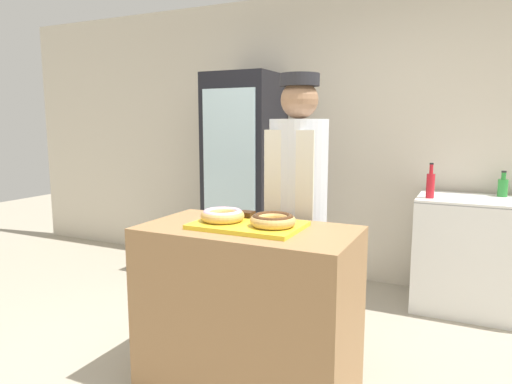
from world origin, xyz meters
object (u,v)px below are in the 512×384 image
(baker_person, at_px, (298,208))
(chest_freezer, at_px, (485,256))
(brownie_back_left, at_px, (247,214))
(brownie_back_right, at_px, (272,217))
(donut_chocolate_glaze, at_px, (273,220))
(beverage_fridge, at_px, (245,177))
(bottle_green, at_px, (503,187))
(donut_light_glaze, at_px, (223,215))
(bottle_red, at_px, (430,184))
(serving_tray, at_px, (248,225))

(baker_person, xyz_separation_m, chest_freezer, (1.13, 1.20, -0.50))
(brownie_back_left, relative_size, brownie_back_right, 1.00)
(brownie_back_right, xyz_separation_m, chest_freezer, (1.13, 1.62, -0.52))
(donut_chocolate_glaze, bearing_deg, brownie_back_left, 146.45)
(baker_person, xyz_separation_m, beverage_fridge, (-0.99, 1.20, 0.02))
(donut_chocolate_glaze, height_order, chest_freezer, donut_chocolate_glaze)
(bottle_green, bearing_deg, chest_freezer, -116.71)
(donut_light_glaze, distance_m, donut_chocolate_glaze, 0.30)
(donut_chocolate_glaze, relative_size, beverage_fridge, 0.12)
(bottle_green, bearing_deg, bottle_red, -147.70)
(chest_freezer, height_order, bottle_green, bottle_green)
(brownie_back_left, distance_m, beverage_fridge, 1.81)
(bottle_red, bearing_deg, donut_chocolate_glaze, -111.31)
(baker_person, bearing_deg, chest_freezer, 46.72)
(brownie_back_left, bearing_deg, bottle_red, 59.62)
(brownie_back_right, relative_size, beverage_fridge, 0.04)
(serving_tray, bearing_deg, bottle_red, 64.07)
(brownie_back_right, height_order, bottle_green, bottle_green)
(serving_tray, xyz_separation_m, brownie_back_right, (0.08, 0.14, 0.03))
(beverage_fridge, xyz_separation_m, bottle_red, (1.70, -0.13, 0.04))
(bottle_green, bearing_deg, baker_person, -131.42)
(beverage_fridge, bearing_deg, brownie_back_right, -58.47)
(serving_tray, bearing_deg, baker_person, 82.03)
(baker_person, distance_m, chest_freezer, 1.72)
(chest_freezer, bearing_deg, beverage_fridge, -179.82)
(donut_chocolate_glaze, relative_size, brownie_back_right, 3.10)
(donut_chocolate_glaze, distance_m, bottle_red, 1.75)
(serving_tray, bearing_deg, donut_light_glaze, -175.61)
(brownie_back_left, distance_m, bottle_red, 1.71)
(chest_freezer, bearing_deg, baker_person, -133.28)
(brownie_back_left, relative_size, bottle_red, 0.28)
(serving_tray, height_order, brownie_back_right, brownie_back_right)
(bottle_red, bearing_deg, donut_light_glaze, -119.92)
(brownie_back_right, height_order, bottle_red, bottle_red)
(donut_light_glaze, relative_size, brownie_back_left, 3.10)
(serving_tray, bearing_deg, bottle_green, 56.17)
(bottle_green, bearing_deg, brownie_back_right, -124.16)
(brownie_back_right, height_order, baker_person, baker_person)
(brownie_back_right, bearing_deg, chest_freezer, 55.05)
(donut_chocolate_glaze, bearing_deg, baker_person, 97.34)
(donut_light_glaze, height_order, brownie_back_right, donut_light_glaze)
(beverage_fridge, bearing_deg, brownie_back_left, -62.75)
(donut_chocolate_glaze, bearing_deg, brownie_back_right, 115.19)
(donut_chocolate_glaze, relative_size, brownie_back_left, 3.10)
(donut_chocolate_glaze, height_order, bottle_green, bottle_green)
(donut_light_glaze, bearing_deg, donut_chocolate_glaze, 0.00)
(baker_person, height_order, chest_freezer, baker_person)
(donut_light_glaze, xyz_separation_m, beverage_fridge, (-0.76, 1.76, -0.02))
(donut_light_glaze, height_order, brownie_back_left, donut_light_glaze)
(brownie_back_left, height_order, brownie_back_right, same)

